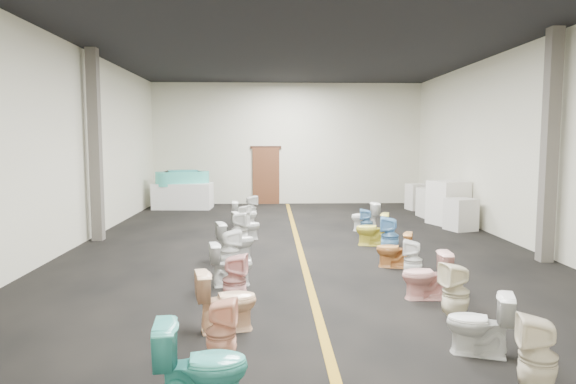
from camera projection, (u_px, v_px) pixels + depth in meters
name	position (u px, v px, depth m)	size (l,w,h in m)	color
floor	(299.00, 247.00, 11.43)	(16.00, 16.00, 0.00)	black
ceiling	(300.00, 41.00, 10.98)	(16.00, 16.00, 0.00)	black
wall_back	(287.00, 144.00, 19.16)	(10.00, 10.00, 0.00)	beige
wall_front	(371.00, 159.00, 3.25)	(10.00, 10.00, 0.00)	beige
wall_left	(68.00, 146.00, 11.03)	(16.00, 16.00, 0.00)	beige
wall_right	(524.00, 146.00, 11.38)	(16.00, 16.00, 0.00)	beige
aisle_stripe	(299.00, 247.00, 11.43)	(0.12, 15.60, 0.01)	#956B15
back_door	(266.00, 176.00, 19.19)	(1.00, 0.10, 2.10)	#562D19
door_frame	(266.00, 147.00, 19.10)	(1.15, 0.08, 0.10)	#331C11
column_left	(95.00, 146.00, 12.04)	(0.25, 0.25, 4.50)	#59544C
column_right	(550.00, 147.00, 9.88)	(0.25, 0.25, 4.50)	#59544C
display_table	(183.00, 196.00, 17.91)	(2.00, 1.00, 0.89)	white
bathtub	(183.00, 178.00, 17.85)	(1.80, 1.02, 0.55)	#42BFAD
appliance_crate_a	(461.00, 214.00, 13.56)	(0.66, 0.66, 0.85)	beige
appliance_crate_b	(448.00, 203.00, 14.53)	(0.90, 0.90, 1.23)	white
appliance_crate_c	(432.00, 203.00, 15.93)	(0.79, 0.79, 0.90)	beige
appliance_crate_d	(417.00, 197.00, 17.61)	(0.62, 0.62, 0.89)	silver
toilet_left_0	(202.00, 366.00, 4.47)	(0.46, 0.80, 0.82)	teal
toilet_left_1	(221.00, 332.00, 5.39)	(0.32, 0.33, 0.72)	#F7AE8D
toilet_left_2	(227.00, 301.00, 6.39)	(0.43, 0.75, 0.77)	#FEC99B
toilet_left_3	(235.00, 280.00, 7.30)	(0.34, 0.35, 0.77)	#E3A19D
toilet_left_4	(231.00, 264.00, 8.38)	(0.40, 0.70, 0.71)	white
toilet_left_5	(230.00, 251.00, 9.22)	(0.35, 0.36, 0.78)	white
toilet_left_6	(235.00, 241.00, 10.21)	(0.43, 0.75, 0.76)	silver
toilet_left_7	(240.00, 230.00, 11.26)	(0.37, 0.37, 0.81)	white
toilet_left_8	(246.00, 226.00, 12.29)	(0.38, 0.66, 0.68)	white
toilet_left_9	(243.00, 219.00, 13.21)	(0.32, 0.33, 0.71)	white
toilet_left_10	(245.00, 214.00, 14.16)	(0.39, 0.69, 0.70)	white
toilet_left_11	(251.00, 208.00, 15.21)	(0.34, 0.34, 0.75)	silver
toilet_right_0	(538.00, 356.00, 4.73)	(0.35, 0.35, 0.77)	beige
toilet_right_1	(479.00, 324.00, 5.66)	(0.40, 0.69, 0.71)	silver
toilet_right_2	(456.00, 292.00, 6.72)	(0.35, 0.36, 0.78)	#F6EAC8
toilet_right_3	(426.00, 275.00, 7.66)	(0.41, 0.71, 0.73)	#F4ADA4
toilet_right_4	(413.00, 260.00, 8.71)	(0.31, 0.32, 0.69)	white
toilet_right_5	(394.00, 250.00, 9.58)	(0.37, 0.66, 0.67)	#CE823D
toilet_right_6	(390.00, 236.00, 10.56)	(0.37, 0.37, 0.81)	#6CADE2
toilet_right_7	(372.00, 229.00, 11.58)	(0.42, 0.73, 0.75)	#EFE049
toilet_right_8	(366.00, 223.00, 12.62)	(0.31, 0.32, 0.70)	#69A0D0
toilet_right_9	(365.00, 217.00, 13.52)	(0.41, 0.72, 0.74)	white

